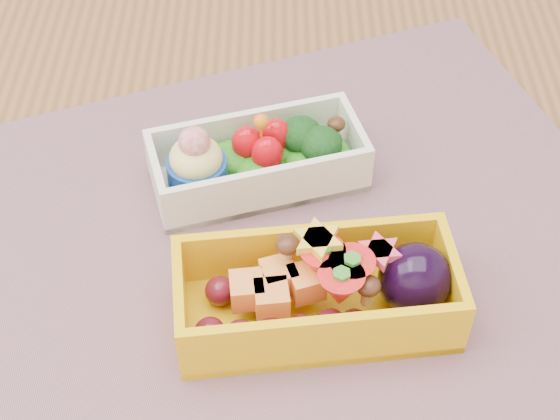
{
  "coord_description": "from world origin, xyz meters",
  "views": [
    {
      "loc": [
        -0.03,
        -0.43,
        1.23
      ],
      "look_at": [
        -0.03,
        -0.02,
        0.79
      ],
      "focal_mm": 54.64,
      "sensor_mm": 36.0,
      "label": 1
    }
  ],
  "objects_px": {
    "bento_yellow": "(323,292)",
    "placemat": "(270,251)",
    "bento_white": "(257,160)",
    "table": "(311,304)"
  },
  "relations": [
    {
      "from": "placemat",
      "to": "bento_yellow",
      "type": "distance_m",
      "value": 0.07
    },
    {
      "from": "bento_yellow",
      "to": "placemat",
      "type": "bearing_deg",
      "value": 114.84
    },
    {
      "from": "placemat",
      "to": "bento_yellow",
      "type": "relative_size",
      "value": 2.79
    },
    {
      "from": "table",
      "to": "bento_yellow",
      "type": "xyz_separation_m",
      "value": [
        0.0,
        -0.08,
        0.13
      ]
    },
    {
      "from": "bento_white",
      "to": "bento_yellow",
      "type": "bearing_deg",
      "value": -86.5
    },
    {
      "from": "table",
      "to": "bento_yellow",
      "type": "distance_m",
      "value": 0.15
    },
    {
      "from": "bento_white",
      "to": "table",
      "type": "bearing_deg",
      "value": -61.76
    },
    {
      "from": "table",
      "to": "bento_white",
      "type": "xyz_separation_m",
      "value": [
        -0.04,
        0.04,
        0.12
      ]
    },
    {
      "from": "placemat",
      "to": "bento_white",
      "type": "distance_m",
      "value": 0.07
    },
    {
      "from": "bento_white",
      "to": "bento_yellow",
      "type": "relative_size",
      "value": 0.91
    }
  ]
}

